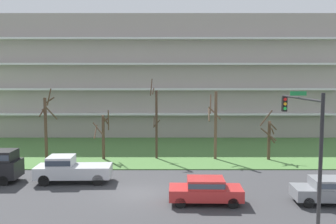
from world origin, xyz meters
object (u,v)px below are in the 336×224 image
(tree_far_right, at_px, (268,137))
(tree_left, at_px, (102,134))
(tree_far_left, at_px, (45,124))
(traffic_signal_mast, at_px, (305,133))
(sedan_gray_center_right, at_px, (329,189))
(tree_right, at_px, (214,124))
(tree_center, at_px, (155,122))
(pickup_silver_near_left, at_px, (70,169))
(sedan_red_center_left, at_px, (205,189))

(tree_far_right, bearing_deg, tree_left, 179.01)
(tree_far_left, xyz_separation_m, tree_far_right, (20.65, -0.31, -1.18))
(tree_far_right, xyz_separation_m, traffic_signal_mast, (-2.17, -14.24, 2.58))
(tree_far_left, height_order, sedan_gray_center_right, tree_far_left)
(tree_right, height_order, sedan_gray_center_right, tree_right)
(tree_center, height_order, tree_far_right, tree_center)
(tree_far_right, height_order, sedan_gray_center_right, tree_far_right)
(tree_far_left, xyz_separation_m, tree_left, (5.28, -0.04, -0.91))
(pickup_silver_near_left, bearing_deg, traffic_signal_mast, 151.37)
(tree_left, height_order, tree_center, tree_center)
(tree_right, height_order, tree_far_right, tree_right)
(tree_right, bearing_deg, pickup_silver_near_left, -147.26)
(sedan_red_center_left, height_order, traffic_signal_mast, traffic_signal_mast)
(tree_far_right, relative_size, sedan_gray_center_right, 1.04)
(sedan_gray_center_right, relative_size, traffic_signal_mast, 0.65)
(tree_far_left, xyz_separation_m, tree_right, (15.68, 0.03, 0.08))
(tree_center, distance_m, tree_far_right, 10.55)
(tree_right, height_order, pickup_silver_near_left, tree_right)
(tree_left, bearing_deg, tree_right, 0.41)
(tree_left, distance_m, pickup_silver_near_left, 7.53)
(tree_right, bearing_deg, traffic_signal_mast, -79.14)
(tree_right, distance_m, sedan_gray_center_right, 13.31)
(sedan_gray_center_right, bearing_deg, tree_center, 134.00)
(tree_center, height_order, tree_right, tree_center)
(tree_right, bearing_deg, sedan_gray_center_right, -65.41)
(tree_far_left, height_order, tree_center, tree_center)
(traffic_signal_mast, bearing_deg, tree_left, 132.30)
(tree_far_left, relative_size, tree_center, 0.88)
(tree_far_right, xyz_separation_m, pickup_silver_near_left, (-16.45, -7.05, -1.13))
(tree_center, bearing_deg, tree_far_right, -3.42)
(sedan_gray_center_right, bearing_deg, pickup_silver_near_left, 167.22)
(tree_far_left, distance_m, tree_right, 15.68)
(tree_center, bearing_deg, traffic_signal_mast, -60.88)
(tree_center, relative_size, tree_right, 1.18)
(sedan_gray_center_right, bearing_deg, tree_far_right, 94.42)
(tree_far_right, bearing_deg, tree_right, 176.10)
(tree_left, bearing_deg, tree_far_right, -0.99)
(tree_far_left, bearing_deg, tree_far_right, -0.85)
(tree_left, relative_size, pickup_silver_near_left, 0.86)
(sedan_red_center_left, relative_size, traffic_signal_mast, 0.64)
(tree_far_left, distance_m, tree_far_right, 20.68)
(tree_center, bearing_deg, tree_left, -175.82)
(tree_right, bearing_deg, tree_far_right, -3.90)
(sedan_red_center_left, xyz_separation_m, sedan_gray_center_right, (7.53, -0.00, 0.00))
(tree_right, relative_size, pickup_silver_near_left, 1.17)
(pickup_silver_near_left, xyz_separation_m, sedan_gray_center_right, (16.93, -4.49, -0.14))
(tree_right, relative_size, sedan_gray_center_right, 1.43)
(tree_right, xyz_separation_m, tree_far_right, (4.96, -0.34, -1.26))
(sedan_red_center_left, bearing_deg, tree_center, 106.90)
(tree_right, relative_size, traffic_signal_mast, 0.93)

